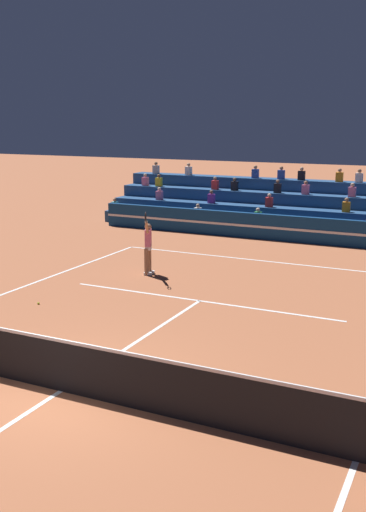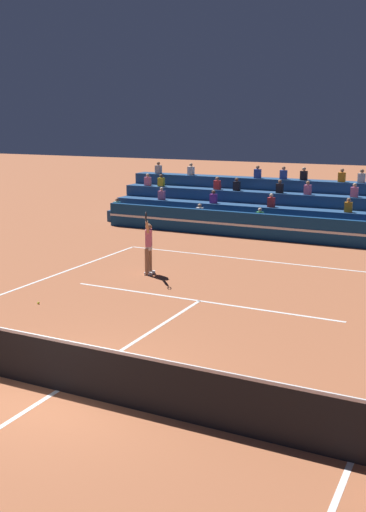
% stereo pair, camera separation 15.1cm
% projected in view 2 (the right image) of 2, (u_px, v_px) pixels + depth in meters
% --- Properties ---
extents(ground_plane, '(120.00, 120.00, 0.00)m').
position_uv_depth(ground_plane, '(58.00, 391.00, 11.42)').
color(ground_plane, '#AD603D').
extents(court_lines, '(11.10, 23.90, 0.01)m').
position_uv_depth(court_lines, '(58.00, 390.00, 11.41)').
color(court_lines, white).
rests_on(court_lines, ground).
extents(tennis_net, '(12.00, 0.10, 1.10)m').
position_uv_depth(tennis_net, '(57.00, 364.00, 11.29)').
color(tennis_net, '#2D6B38').
rests_on(tennis_net, ground).
extents(sponsor_banner_wall, '(18.00, 0.26, 1.10)m').
position_uv_depth(sponsor_banner_wall, '(293.00, 229.00, 25.06)').
color(sponsor_banner_wall, navy).
rests_on(sponsor_banner_wall, ground).
extents(bleacher_stand, '(19.64, 3.80, 2.83)m').
position_uv_depth(bleacher_stand, '(313.00, 212.00, 27.77)').
color(bleacher_stand, navy).
rests_on(bleacher_stand, ground).
extents(tennis_player, '(0.61, 1.23, 2.30)m').
position_uv_depth(tennis_player, '(149.00, 246.00, 19.71)').
color(tennis_player, '#9E7051').
rests_on(tennis_player, ground).
extents(tennis_ball, '(0.07, 0.07, 0.07)m').
position_uv_depth(tennis_ball, '(38.00, 303.00, 16.73)').
color(tennis_ball, '#C6DB33').
rests_on(tennis_ball, ground).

